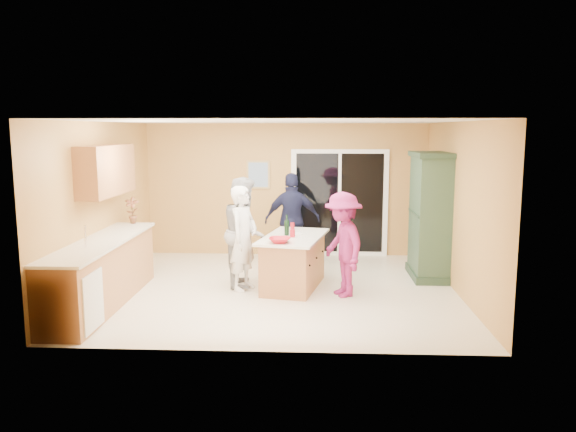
{
  "coord_description": "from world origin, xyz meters",
  "views": [
    {
      "loc": [
        0.56,
        -8.5,
        2.49
      ],
      "look_at": [
        0.15,
        0.1,
        1.15
      ],
      "focal_mm": 35.0,
      "sensor_mm": 36.0,
      "label": 1
    }
  ],
  "objects_px": {
    "kitchen_island": "(293,263)",
    "woman_grey": "(244,231)",
    "woman_white": "(243,238)",
    "green_hutch": "(430,217)",
    "woman_navy": "(292,220)",
    "woman_magenta": "(343,244)"
  },
  "relations": [
    {
      "from": "woman_white",
      "to": "green_hutch",
      "type": "bearing_deg",
      "value": -52.05
    },
    {
      "from": "woman_white",
      "to": "woman_navy",
      "type": "height_order",
      "value": "woman_navy"
    },
    {
      "from": "woman_grey",
      "to": "woman_navy",
      "type": "bearing_deg",
      "value": -35.03
    },
    {
      "from": "woman_white",
      "to": "woman_grey",
      "type": "bearing_deg",
      "value": 25.85
    },
    {
      "from": "woman_navy",
      "to": "woman_magenta",
      "type": "xyz_separation_m",
      "value": [
        0.83,
        -1.8,
        -0.07
      ]
    },
    {
      "from": "green_hutch",
      "to": "kitchen_island",
      "type": "bearing_deg",
      "value": -162.02
    },
    {
      "from": "woman_navy",
      "to": "woman_grey",
      "type": "bearing_deg",
      "value": 52.82
    },
    {
      "from": "kitchen_island",
      "to": "woman_white",
      "type": "xyz_separation_m",
      "value": [
        -0.77,
        -0.15,
        0.43
      ]
    },
    {
      "from": "kitchen_island",
      "to": "woman_grey",
      "type": "relative_size",
      "value": 0.99
    },
    {
      "from": "green_hutch",
      "to": "woman_navy",
      "type": "distance_m",
      "value": 2.43
    },
    {
      "from": "woman_white",
      "to": "woman_grey",
      "type": "relative_size",
      "value": 0.94
    },
    {
      "from": "green_hutch",
      "to": "woman_navy",
      "type": "relative_size",
      "value": 1.24
    },
    {
      "from": "kitchen_island",
      "to": "woman_magenta",
      "type": "height_order",
      "value": "woman_magenta"
    },
    {
      "from": "woman_grey",
      "to": "kitchen_island",
      "type": "bearing_deg",
      "value": -104.73
    },
    {
      "from": "green_hutch",
      "to": "woman_magenta",
      "type": "bearing_deg",
      "value": -142.87
    },
    {
      "from": "kitchen_island",
      "to": "woman_navy",
      "type": "height_order",
      "value": "woman_navy"
    },
    {
      "from": "woman_white",
      "to": "woman_grey",
      "type": "xyz_separation_m",
      "value": [
        -0.02,
        0.28,
        0.06
      ]
    },
    {
      "from": "green_hutch",
      "to": "woman_magenta",
      "type": "xyz_separation_m",
      "value": [
        -1.5,
        -1.14,
        -0.25
      ]
    },
    {
      "from": "kitchen_island",
      "to": "woman_grey",
      "type": "bearing_deg",
      "value": -177.35
    },
    {
      "from": "green_hutch",
      "to": "woman_grey",
      "type": "bearing_deg",
      "value": -168.78
    },
    {
      "from": "green_hutch",
      "to": "woman_white",
      "type": "distance_m",
      "value": 3.16
    },
    {
      "from": "kitchen_island",
      "to": "woman_magenta",
      "type": "relative_size",
      "value": 1.1
    }
  ]
}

